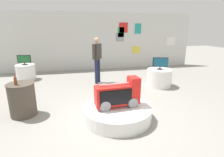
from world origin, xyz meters
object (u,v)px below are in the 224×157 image
at_px(display_pedestal_center_rear, 26,72).
at_px(main_display_pedestal, 117,112).
at_px(novelty_firetruck_tv, 118,95).
at_px(display_pedestal_left_rear, 159,78).
at_px(bottle_on_side_table, 15,81).
at_px(side_table_round, 22,99).
at_px(shopper_browsing_near_truck, 97,57).
at_px(tv_on_center_rear, 24,60).
at_px(tv_on_left_rear, 160,63).

bearing_deg(display_pedestal_center_rear, main_display_pedestal, -54.74).
distance_m(novelty_firetruck_tv, display_pedestal_left_rear, 2.96).
distance_m(novelty_firetruck_tv, bottle_on_side_table, 2.38).
height_order(side_table_round, bottle_on_side_table, bottle_on_side_table).
distance_m(display_pedestal_center_rear, shopper_browsing_near_truck, 3.12).
height_order(side_table_round, shopper_browsing_near_truck, shopper_browsing_near_truck).
relative_size(main_display_pedestal, tv_on_center_rear, 3.10).
height_order(main_display_pedestal, novelty_firetruck_tv, novelty_firetruck_tv).
height_order(novelty_firetruck_tv, tv_on_center_rear, tv_on_center_rear).
xyz_separation_m(tv_on_left_rear, display_pedestal_center_rear, (-4.98, 1.99, -0.55)).
xyz_separation_m(display_pedestal_left_rear, bottle_on_side_table, (-4.38, -1.47, 0.59)).
xyz_separation_m(display_pedestal_left_rear, shopper_browsing_near_truck, (-2.15, 0.88, 0.71)).
bearing_deg(display_pedestal_left_rear, tv_on_center_rear, 158.27).
height_order(main_display_pedestal, shopper_browsing_near_truck, shopper_browsing_near_truck).
distance_m(main_display_pedestal, tv_on_left_rear, 3.04).
relative_size(display_pedestal_center_rear, tv_on_center_rear, 1.45).
relative_size(tv_on_left_rear, tv_on_center_rear, 1.03).
relative_size(side_table_round, bottle_on_side_table, 3.43).
bearing_deg(side_table_round, display_pedestal_center_rear, 101.13).
bearing_deg(shopper_browsing_near_truck, display_pedestal_center_rear, 158.60).
xyz_separation_m(main_display_pedestal, bottle_on_side_table, (-2.26, 0.59, 0.76)).
bearing_deg(tv_on_center_rear, main_display_pedestal, -54.71).
distance_m(tv_on_center_rear, side_table_round, 3.45).
xyz_separation_m(novelty_firetruck_tv, tv_on_center_rear, (-2.88, 4.05, 0.25)).
bearing_deg(bottle_on_side_table, tv_on_left_rear, 18.52).
bearing_deg(tv_on_left_rear, main_display_pedestal, -135.86).
bearing_deg(display_pedestal_center_rear, shopper_browsing_near_truck, -21.40).
height_order(tv_on_left_rear, bottle_on_side_table, tv_on_left_rear).
relative_size(main_display_pedestal, bottle_on_side_table, 6.79).
distance_m(display_pedestal_left_rear, shopper_browsing_near_truck, 2.43).
xyz_separation_m(main_display_pedestal, side_table_round, (-2.20, 0.68, 0.26)).
height_order(novelty_firetruck_tv, bottle_on_side_table, bottle_on_side_table).
xyz_separation_m(novelty_firetruck_tv, display_pedestal_left_rear, (2.10, 2.07, -0.27)).
xyz_separation_m(display_pedestal_left_rear, side_table_round, (-4.32, -1.38, 0.10)).
height_order(display_pedestal_center_rear, bottle_on_side_table, bottle_on_side_table).
height_order(display_pedestal_left_rear, side_table_round, side_table_round).
distance_m(display_pedestal_left_rear, side_table_round, 4.53).
distance_m(novelty_firetruck_tv, tv_on_left_rear, 2.96).
bearing_deg(novelty_firetruck_tv, main_display_pedestal, 165.05).
bearing_deg(bottle_on_side_table, novelty_firetruck_tv, -14.63).
xyz_separation_m(novelty_firetruck_tv, shopper_browsing_near_truck, (-0.06, 2.95, 0.44)).
bearing_deg(novelty_firetruck_tv, shopper_browsing_near_truck, 91.09).
xyz_separation_m(main_display_pedestal, display_pedestal_left_rear, (2.12, 2.06, 0.16)).
bearing_deg(tv_on_left_rear, display_pedestal_left_rear, 105.87).
bearing_deg(shopper_browsing_near_truck, tv_on_center_rear, 158.67).
height_order(display_pedestal_left_rear, display_pedestal_center_rear, same).
relative_size(novelty_firetruck_tv, tv_on_left_rear, 1.95).
bearing_deg(display_pedestal_left_rear, main_display_pedestal, -135.78).
xyz_separation_m(display_pedestal_center_rear, tv_on_center_rear, (0.00, -0.00, 0.53)).
xyz_separation_m(display_pedestal_left_rear, display_pedestal_center_rear, (-4.98, 1.99, 0.00)).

